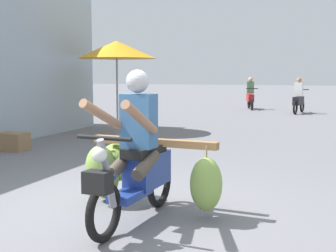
{
  "coord_description": "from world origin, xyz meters",
  "views": [
    {
      "loc": [
        2.19,
        -4.41,
        1.53
      ],
      "look_at": [
        0.3,
        0.75,
        0.9
      ],
      "focal_mm": 48.31,
      "sensor_mm": 36.0,
      "label": 1
    }
  ],
  "objects": [
    {
      "name": "motorbike_main_loaded",
      "position": [
        0.12,
        0.09,
        0.53
      ],
      "size": [
        1.72,
        1.92,
        1.58
      ],
      "color": "black",
      "rests_on": "ground"
    },
    {
      "name": "market_umbrella_near_shop",
      "position": [
        -3.16,
        6.31,
        2.16
      ],
      "size": [
        2.07,
        2.07,
        2.39
      ],
      "color": "#99999E",
      "rests_on": "ground"
    },
    {
      "name": "motorbike_distant_ahead_left",
      "position": [
        -1.22,
        15.4,
        0.57
      ],
      "size": [
        0.66,
        1.57,
        1.4
      ],
      "color": "black",
      "rests_on": "ground"
    },
    {
      "name": "produce_crate",
      "position": [
        -3.83,
        2.96,
        0.18
      ],
      "size": [
        0.56,
        0.4,
        0.36
      ],
      "primitive_type": "cube",
      "color": "olive",
      "rests_on": "ground"
    },
    {
      "name": "ground_plane",
      "position": [
        0.0,
        0.0,
        0.0
      ],
      "size": [
        120.0,
        120.0,
        0.0
      ],
      "primitive_type": "plane",
      "color": "slate"
    },
    {
      "name": "motorbike_distant_ahead_right",
      "position": [
        0.93,
        13.86,
        0.57
      ],
      "size": [
        0.54,
        1.61,
        1.4
      ],
      "color": "black",
      "rests_on": "ground"
    }
  ]
}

